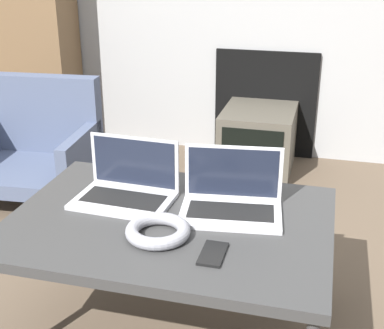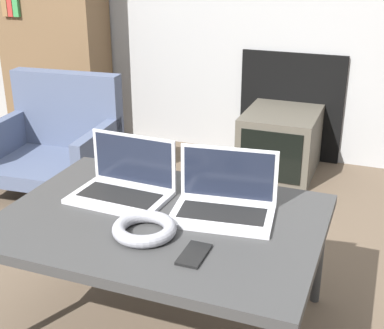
{
  "view_description": "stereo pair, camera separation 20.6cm",
  "coord_description": "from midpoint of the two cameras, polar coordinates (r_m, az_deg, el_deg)",
  "views": [
    {
      "loc": [
        0.48,
        -1.3,
        1.32
      ],
      "look_at": [
        0.0,
        0.54,
        0.54
      ],
      "focal_mm": 50.0,
      "sensor_mm": 36.0,
      "label": 1
    },
    {
      "loc": [
        0.68,
        -1.24,
        1.32
      ],
      "look_at": [
        0.0,
        0.54,
        0.54
      ],
      "focal_mm": 50.0,
      "sensor_mm": 36.0,
      "label": 2
    }
  ],
  "objects": [
    {
      "name": "table",
      "position": [
        1.85,
        -5.59,
        -6.71
      ],
      "size": [
        1.09,
        0.79,
        0.46
      ],
      "color": "#333333",
      "rests_on": "ground_plane"
    },
    {
      "name": "laptop_left",
      "position": [
        1.98,
        -9.89,
        -2.43
      ],
      "size": [
        0.36,
        0.25,
        0.21
      ],
      "rotation": [
        0.0,
        0.0,
        -0.05
      ],
      "color": "#B2B2B7",
      "rests_on": "table"
    },
    {
      "name": "laptop_right",
      "position": [
        1.86,
        1.09,
        -3.74
      ],
      "size": [
        0.37,
        0.28,
        0.21
      ],
      "rotation": [
        0.0,
        0.0,
        0.13
      ],
      "color": "silver",
      "rests_on": "table"
    },
    {
      "name": "headphones",
      "position": [
        1.72,
        -7.16,
        -7.12
      ],
      "size": [
        0.21,
        0.21,
        0.04
      ],
      "color": "gray",
      "rests_on": "table"
    },
    {
      "name": "phone",
      "position": [
        1.63,
        -1.43,
        -9.59
      ],
      "size": [
        0.07,
        0.14,
        0.01
      ],
      "color": "black",
      "rests_on": "table"
    },
    {
      "name": "tv",
      "position": [
        3.35,
        5.31,
        2.64
      ],
      "size": [
        0.44,
        0.53,
        0.39
      ],
      "color": "#4C473D",
      "rests_on": "ground_plane"
    },
    {
      "name": "armchair",
      "position": [
        3.13,
        -18.13,
        2.08
      ],
      "size": [
        0.7,
        0.63,
        0.65
      ],
      "rotation": [
        0.0,
        0.0,
        0.08
      ],
      "color": "#47516B",
      "rests_on": "ground_plane"
    },
    {
      "name": "bookshelf",
      "position": [
        3.92,
        -19.4,
        13.44
      ],
      "size": [
        0.73,
        0.32,
        1.58
      ],
      "color": "brown",
      "rests_on": "ground_plane"
    }
  ]
}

